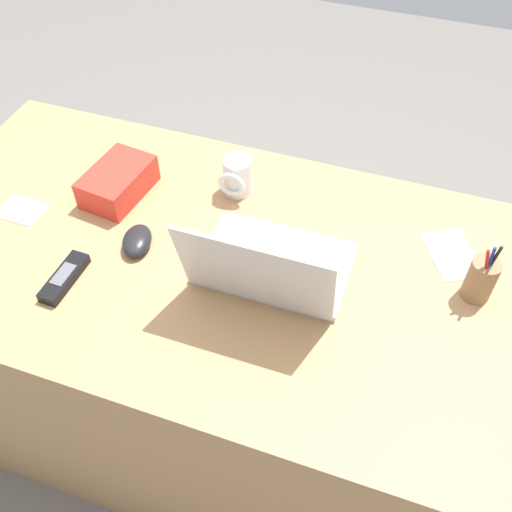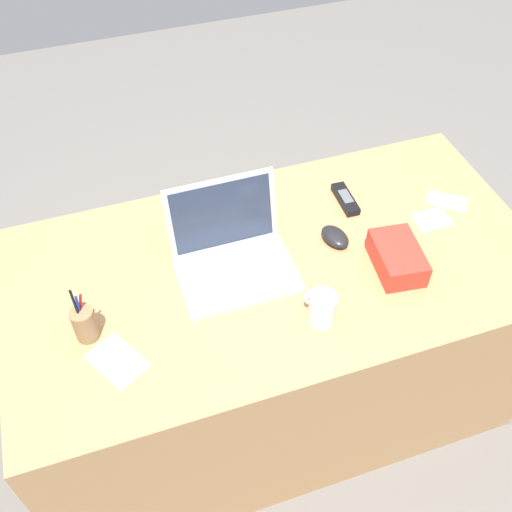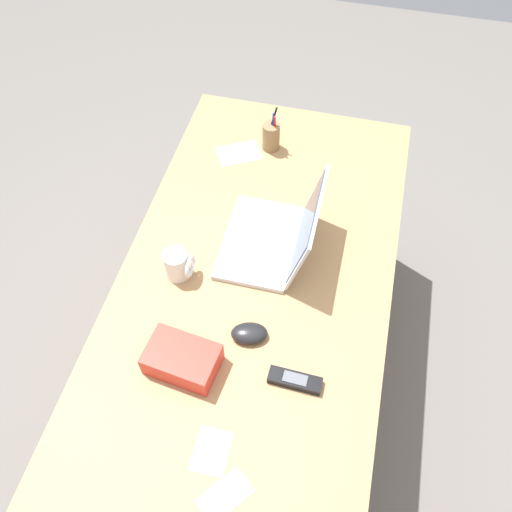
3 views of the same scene
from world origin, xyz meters
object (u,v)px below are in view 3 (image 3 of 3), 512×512
(computer_mouse, at_px, (249,333))
(coffee_mug_white, at_px, (178,265))
(snack_bag, at_px, (182,359))
(cordless_phone, at_px, (295,380))
(pen_holder, at_px, (271,136))
(laptop, at_px, (275,237))

(computer_mouse, height_order, coffee_mug_white, coffee_mug_white)
(computer_mouse, distance_m, snack_bag, 0.20)
(computer_mouse, relative_size, cordless_phone, 0.71)
(computer_mouse, distance_m, pen_holder, 0.77)
(pen_holder, bearing_deg, laptop, 14.19)
(snack_bag, bearing_deg, coffee_mug_white, -159.54)
(cordless_phone, relative_size, pen_holder, 0.82)
(laptop, relative_size, coffee_mug_white, 3.38)
(cordless_phone, xyz_separation_m, pen_holder, (-0.87, -0.26, 0.04))
(computer_mouse, bearing_deg, laptop, 165.01)
(laptop, relative_size, snack_bag, 1.76)
(cordless_phone, distance_m, snack_bag, 0.31)
(cordless_phone, bearing_deg, coffee_mug_white, -122.35)
(laptop, distance_m, snack_bag, 0.48)
(laptop, distance_m, cordless_phone, 0.46)
(pen_holder, bearing_deg, coffee_mug_white, -13.63)
(laptop, xyz_separation_m, coffee_mug_white, (0.17, -0.26, 0.00))
(computer_mouse, height_order, snack_bag, snack_bag)
(computer_mouse, height_order, pen_holder, pen_holder)
(laptop, height_order, cordless_phone, laptop)
(computer_mouse, xyz_separation_m, pen_holder, (-0.76, -0.11, 0.04))
(computer_mouse, xyz_separation_m, coffee_mug_white, (-0.16, -0.26, 0.03))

